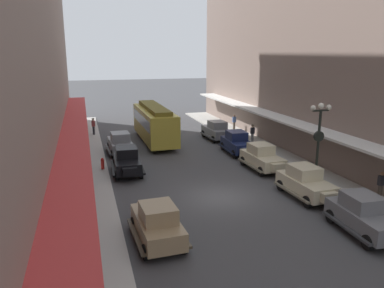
{
  "coord_description": "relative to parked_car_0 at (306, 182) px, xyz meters",
  "views": [
    {
      "loc": [
        -7.38,
        -19.46,
        8.28
      ],
      "look_at": [
        0.0,
        6.0,
        1.8
      ],
      "focal_mm": 35.21,
      "sensor_mm": 36.0,
      "label": 1
    }
  ],
  "objects": [
    {
      "name": "sidewalk_right",
      "position": [
        2.74,
        1.37,
        -0.87
      ],
      "size": [
        3.0,
        60.0,
        0.15
      ],
      "primitive_type": "cube",
      "color": "#B7B5AD",
      "rests_on": "ground"
    },
    {
      "name": "parked_car_6",
      "position": [
        -9.48,
        7.4,
        0.0
      ],
      "size": [
        2.27,
        4.31,
        1.84
      ],
      "color": "black",
      "rests_on": "ground"
    },
    {
      "name": "ground_plane",
      "position": [
        -4.76,
        1.37,
        -0.94
      ],
      "size": [
        200.0,
        200.0,
        0.0
      ],
      "primitive_type": "plane",
      "color": "#424244"
    },
    {
      "name": "fire_hydrant",
      "position": [
        -11.11,
        8.41,
        -0.38
      ],
      "size": [
        0.24,
        0.24,
        0.82
      ],
      "color": "#B21E19",
      "rests_on": "sidewalk_left"
    },
    {
      "name": "parked_car_1",
      "position": [
        -9.42,
        12.86,
        0.0
      ],
      "size": [
        2.27,
        4.31,
        1.84
      ],
      "color": "slate",
      "rests_on": "ground"
    },
    {
      "name": "building_row_right",
      "position": [
        5.47,
        1.37,
        7.71
      ],
      "size": [
        4.3,
        60.0,
        17.31
      ],
      "color": "gray",
      "rests_on": "ground"
    },
    {
      "name": "parked_car_3",
      "position": [
        0.1,
        15.61,
        0.0
      ],
      "size": [
        2.29,
        4.31,
        1.84
      ],
      "color": "slate",
      "rests_on": "ground"
    },
    {
      "name": "parked_car_4",
      "position": [
        0.04,
        10.28,
        0.0
      ],
      "size": [
        2.25,
        4.3,
        1.84
      ],
      "color": "#19234C",
      "rests_on": "ground"
    },
    {
      "name": "parked_car_7",
      "position": [
        0.07,
        -4.75,
        0.0
      ],
      "size": [
        2.31,
        4.32,
        1.84
      ],
      "color": "slate",
      "rests_on": "ground"
    },
    {
      "name": "streetcar",
      "position": [
        -5.87,
        16.22,
        0.96
      ],
      "size": [
        2.61,
        9.62,
        3.46
      ],
      "color": "gold",
      "rests_on": "ground"
    },
    {
      "name": "sidewalk_left",
      "position": [
        -12.26,
        1.37,
        -0.87
      ],
      "size": [
        3.0,
        60.0,
        0.15
      ],
      "primitive_type": "cube",
      "color": "#B7B5AD",
      "rests_on": "ground"
    },
    {
      "name": "parked_car_0",
      "position": [
        0.0,
        0.0,
        0.0
      ],
      "size": [
        2.27,
        4.3,
        1.84
      ],
      "color": "beige",
      "rests_on": "ground"
    },
    {
      "name": "pedestrian_3",
      "position": [
        3.65,
        -1.83,
        0.05
      ],
      "size": [
        0.36,
        0.24,
        1.64
      ],
      "color": "#4C4238",
      "rests_on": "sidewalk_right"
    },
    {
      "name": "pedestrian_1",
      "position": [
        2.61,
        12.84,
        0.07
      ],
      "size": [
        0.36,
        0.28,
        1.67
      ],
      "color": "slate",
      "rests_on": "sidewalk_right"
    },
    {
      "name": "pedestrian_2",
      "position": [
        -11.32,
        20.52,
        0.07
      ],
      "size": [
        0.36,
        0.28,
        1.67
      ],
      "color": "#2D2D33",
      "rests_on": "sidewalk_left"
    },
    {
      "name": "pedestrian_0",
      "position": [
        3.22,
        18.69,
        0.05
      ],
      "size": [
        0.36,
        0.24,
        1.64
      ],
      "color": "#4C4238",
      "rests_on": "sidewalk_right"
    },
    {
      "name": "parked_car_5",
      "position": [
        -0.03,
        5.58,
        0.0
      ],
      "size": [
        2.3,
        4.32,
        1.84
      ],
      "color": "beige",
      "rests_on": "ground"
    },
    {
      "name": "parked_car_2",
      "position": [
        -9.34,
        -2.89,
        0.0
      ],
      "size": [
        2.29,
        4.31,
        1.84
      ],
      "color": "#997F5B",
      "rests_on": "ground"
    },
    {
      "name": "lamp_post_with_clock",
      "position": [
        1.64,
        1.42,
        2.04
      ],
      "size": [
        1.42,
        0.44,
        5.16
      ],
      "color": "black",
      "rests_on": "sidewalk_right"
    }
  ]
}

